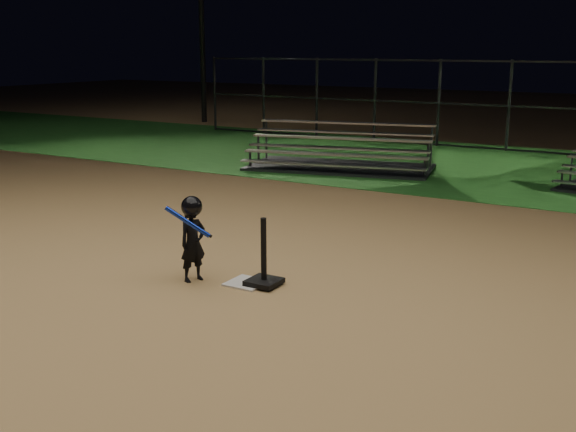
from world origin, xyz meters
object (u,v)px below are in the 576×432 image
Objects in this scene: home_plate at (247,283)px; bleacher_left at (340,160)px; batting_tee at (264,272)px; child_batter at (193,236)px.

home_plate is 0.10× the size of bleacher_left.
home_plate is at bearing -168.78° from batting_tee.
child_batter reaches higher than batting_tee.
bleacher_left is at bearing 108.64° from home_plate.
home_plate is 0.28m from batting_tee.
batting_tee is 0.99m from child_batter.
home_plate is at bearing -84.20° from bleacher_left.
child_batter reaches higher than home_plate.
home_plate is at bearing -51.36° from child_batter.
batting_tee is (0.22, 0.04, 0.17)m from home_plate.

